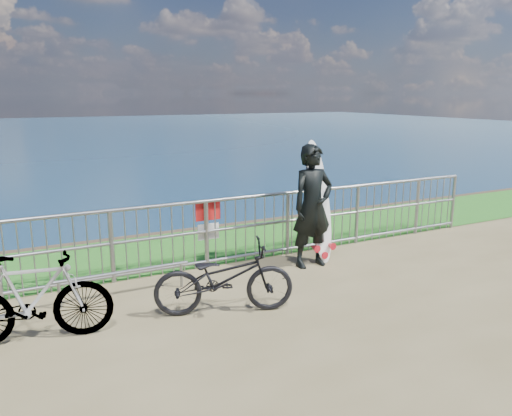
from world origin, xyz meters
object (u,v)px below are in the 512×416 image
surfer (312,206)px  bicycle_near (224,278)px  bicycle_far (33,298)px  surfboard (319,207)px

surfer → bicycle_near: size_ratio=1.12×
surfer → bicycle_far: size_ratio=1.15×
surfer → bicycle_far: 4.30m
surfer → bicycle_near: (-1.99, -1.03, -0.53)m
surfboard → bicycle_far: size_ratio=1.18×
bicycle_near → bicycle_far: 2.23m
surfer → bicycle_near: bearing=-154.1°
bicycle_near → bicycle_far: bearing=101.1°
surfer → bicycle_near: 2.30m
surfboard → bicycle_far: 4.54m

